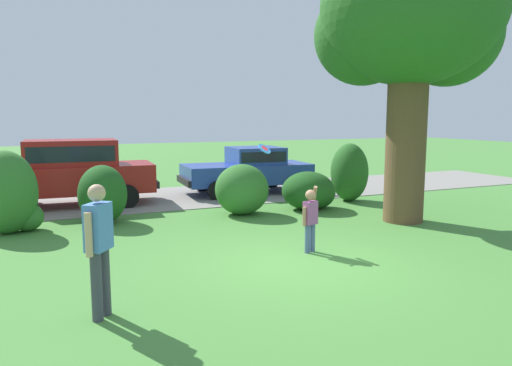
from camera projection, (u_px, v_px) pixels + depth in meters
ground_plane at (299, 262)px, 8.59m from camera, size 80.00×80.00×0.00m
driveway_strip at (184, 197)px, 15.58m from camera, size 28.00×4.40×0.02m
oak_tree_large at (410, 21)px, 11.50m from camera, size 4.59×4.40×6.94m
shrub_near_tree at (8, 195)px, 10.64m from camera, size 1.40×1.21×1.85m
shrub_centre_left at (103, 194)px, 11.66m from camera, size 1.16×1.38×1.42m
shrub_centre at (242, 191)px, 12.78m from camera, size 1.43×1.37×1.34m
shrub_centre_right at (311, 191)px, 13.49m from camera, size 1.59×1.41×1.06m
shrub_far_end at (349, 172)px, 14.75m from camera, size 1.10×1.24×1.77m
parked_sedan at (249, 168)px, 16.25m from camera, size 4.49×2.27×1.56m
parked_suv at (72, 169)px, 13.88m from camera, size 4.77×2.25×1.92m
child_thrower at (310, 215)px, 9.14m from camera, size 0.41×0.34×1.29m
frisbee at (264, 149)px, 9.56m from camera, size 0.32×0.25×0.27m
adult_onlooker at (99, 244)px, 6.10m from camera, size 0.39×0.44×1.74m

